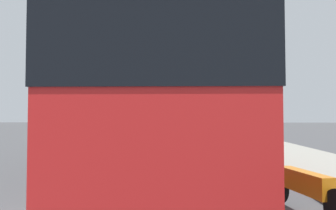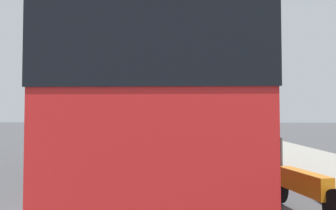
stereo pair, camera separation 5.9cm
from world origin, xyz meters
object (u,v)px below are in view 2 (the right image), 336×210
car_ahead_same_lane (136,130)px  car_side_street (189,124)px  coach_bus (171,110)px  motorcycle_nearest_curb (303,187)px  utility_pole (256,70)px  motorcycle_angled (259,163)px

car_ahead_same_lane → car_side_street: car_side_street is taller
coach_bus → car_ahead_same_lane: coach_bus is taller
motorcycle_nearest_curb → utility_pole: size_ratio=0.26×
motorcycle_nearest_curb → car_side_street: size_ratio=0.48×
coach_bus → utility_pole: size_ratio=1.43×
motorcycle_nearest_curb → car_ahead_same_lane: (19.82, 6.05, 0.24)m
motorcycle_nearest_curb → utility_pole: (13.28, -1.97, 3.92)m
motorcycle_nearest_curb → utility_pole: bearing=-21.7°
car_ahead_same_lane → motorcycle_nearest_curb: bearing=13.0°
coach_bus → car_side_street: size_ratio=2.63×
car_side_street → car_ahead_same_lane: bearing=171.7°
car_ahead_same_lane → car_side_street: size_ratio=0.87×
coach_bus → motorcycle_nearest_curb: 4.64m
coach_bus → car_side_street: bearing=-2.3°
motorcycle_nearest_curb → car_ahead_same_lane: size_ratio=0.55×
car_ahead_same_lane → car_side_street: 21.25m
coach_bus → car_side_street: coach_bus is taller
car_side_street → motorcycle_angled: bearing=-174.0°
car_side_street → motorcycle_nearest_curb: bearing=-174.1°
car_side_street → utility_pole: 27.84m
coach_bus → motorcycle_nearest_curb: size_ratio=5.50×
coach_bus → motorcycle_angled: bearing=-108.2°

